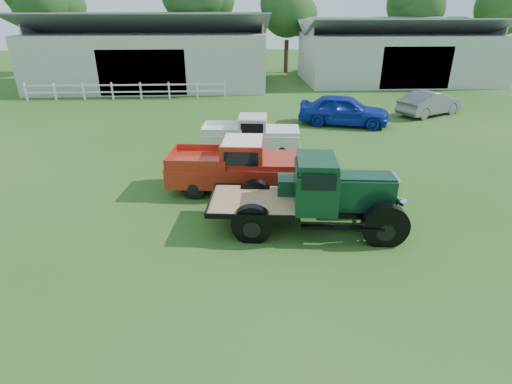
{
  "coord_description": "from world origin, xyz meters",
  "views": [
    {
      "loc": [
        -0.37,
        -9.23,
        5.8
      ],
      "look_at": [
        0.2,
        1.2,
        1.05
      ],
      "focal_mm": 28.0,
      "sensor_mm": 36.0,
      "label": 1
    }
  ],
  "objects_px": {
    "red_pickup": "(240,165)",
    "misc_car_blue": "(344,110)",
    "white_pickup": "(251,135)",
    "misc_car_grey": "(430,103)",
    "vintage_flatbed": "(311,194)"
  },
  "relations": [
    {
      "from": "red_pickup",
      "to": "white_pickup",
      "type": "distance_m",
      "value": 4.14
    },
    {
      "from": "red_pickup",
      "to": "misc_car_grey",
      "type": "xyz_separation_m",
      "value": [
        11.66,
        10.55,
        -0.21
      ]
    },
    {
      "from": "vintage_flatbed",
      "to": "misc_car_blue",
      "type": "height_order",
      "value": "vintage_flatbed"
    },
    {
      "from": "red_pickup",
      "to": "misc_car_grey",
      "type": "distance_m",
      "value": 15.73
    },
    {
      "from": "red_pickup",
      "to": "white_pickup",
      "type": "relative_size",
      "value": 1.16
    },
    {
      "from": "misc_car_grey",
      "to": "vintage_flatbed",
      "type": "bearing_deg",
      "value": 115.7
    },
    {
      "from": "red_pickup",
      "to": "misc_car_blue",
      "type": "height_order",
      "value": "red_pickup"
    },
    {
      "from": "vintage_flatbed",
      "to": "misc_car_blue",
      "type": "bearing_deg",
      "value": 76.96
    },
    {
      "from": "misc_car_blue",
      "to": "red_pickup",
      "type": "bearing_deg",
      "value": 162.62
    },
    {
      "from": "red_pickup",
      "to": "misc_car_grey",
      "type": "height_order",
      "value": "red_pickup"
    },
    {
      "from": "white_pickup",
      "to": "misc_car_grey",
      "type": "height_order",
      "value": "white_pickup"
    },
    {
      "from": "red_pickup",
      "to": "misc_car_blue",
      "type": "bearing_deg",
      "value": 61.72
    },
    {
      "from": "misc_car_grey",
      "to": "white_pickup",
      "type": "bearing_deg",
      "value": 91.81
    },
    {
      "from": "misc_car_blue",
      "to": "vintage_flatbed",
      "type": "bearing_deg",
      "value": 178.06
    },
    {
      "from": "white_pickup",
      "to": "misc_car_grey",
      "type": "xyz_separation_m",
      "value": [
        11.12,
        6.45,
        -0.09
      ]
    }
  ]
}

